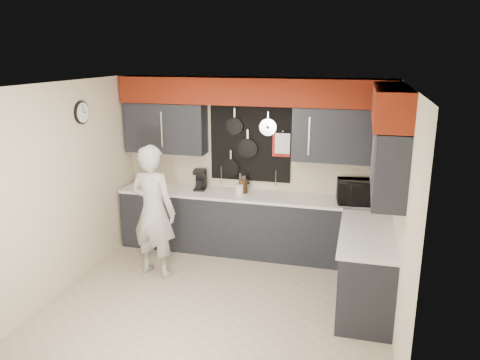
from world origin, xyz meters
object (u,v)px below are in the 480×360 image
(utensil_crock, at_px, (239,189))
(person, at_px, (153,211))
(knife_block, at_px, (243,186))
(coffee_maker, at_px, (200,179))
(microwave, at_px, (359,192))

(utensil_crock, relative_size, person, 0.08)
(knife_block, distance_m, coffee_maker, 0.68)
(utensil_crock, distance_m, person, 1.35)
(microwave, relative_size, knife_block, 2.80)
(microwave, distance_m, coffee_maker, 2.34)
(utensil_crock, height_order, person, person)
(microwave, xyz_separation_m, knife_block, (-1.66, 0.06, -0.06))
(microwave, relative_size, person, 0.33)
(microwave, relative_size, utensil_crock, 4.05)
(person, bearing_deg, knife_block, -122.16)
(microwave, height_order, coffee_maker, microwave)
(utensil_crock, relative_size, coffee_maker, 0.46)
(knife_block, relative_size, person, 0.12)
(utensil_crock, height_order, coffee_maker, coffee_maker)
(microwave, xyz_separation_m, coffee_maker, (-2.33, 0.09, -0.00))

